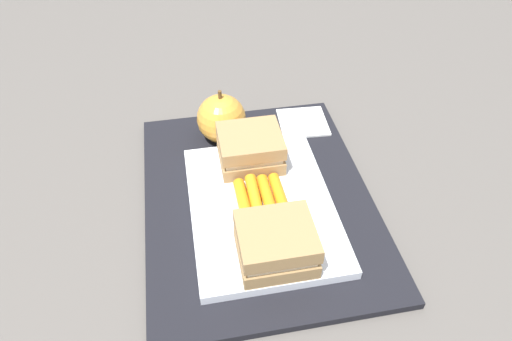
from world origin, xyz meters
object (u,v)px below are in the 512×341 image
(sandwich_half_left, at_px, (276,244))
(paper_napkin, at_px, (303,122))
(carrot_sticks_bundle, at_px, (262,200))
(apple, at_px, (221,119))
(food_tray, at_px, (262,207))
(sandwich_half_right, at_px, (250,148))

(sandwich_half_left, relative_size, paper_napkin, 1.14)
(carrot_sticks_bundle, xyz_separation_m, apple, (0.15, 0.03, 0.02))
(apple, xyz_separation_m, paper_napkin, (0.01, -0.12, -0.03))
(food_tray, xyz_separation_m, sandwich_half_left, (-0.08, 0.00, 0.03))
(food_tray, relative_size, carrot_sticks_bundle, 2.91)
(food_tray, relative_size, sandwich_half_left, 2.88)
(sandwich_half_left, bearing_deg, carrot_sticks_bundle, 0.04)
(food_tray, distance_m, sandwich_half_right, 0.08)
(food_tray, height_order, apple, apple)
(food_tray, xyz_separation_m, sandwich_half_right, (0.08, 0.00, 0.03))
(food_tray, xyz_separation_m, paper_napkin, (0.16, -0.09, -0.00))
(sandwich_half_right, xyz_separation_m, carrot_sticks_bundle, (-0.08, 0.00, -0.01))
(apple, bearing_deg, sandwich_half_right, -157.63)
(sandwich_half_left, bearing_deg, sandwich_half_right, 0.00)
(paper_napkin, bearing_deg, food_tray, 149.59)
(sandwich_half_right, bearing_deg, food_tray, 180.00)
(carrot_sticks_bundle, relative_size, paper_napkin, 1.13)
(sandwich_half_left, xyz_separation_m, sandwich_half_right, (0.16, 0.00, 0.00))
(carrot_sticks_bundle, bearing_deg, apple, 10.94)
(sandwich_half_right, relative_size, apple, 1.01)
(sandwich_half_left, height_order, apple, apple)
(sandwich_half_right, bearing_deg, sandwich_half_left, 180.00)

